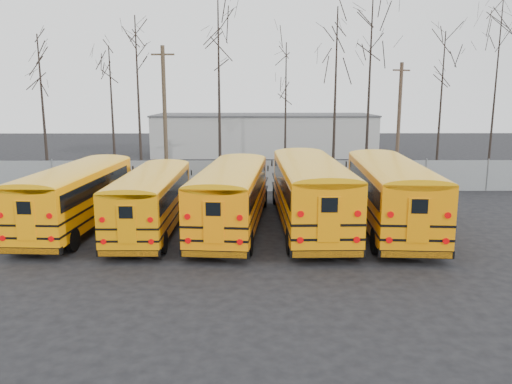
{
  "coord_description": "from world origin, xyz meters",
  "views": [
    {
      "loc": [
        0.8,
        -19.65,
        6.2
      ],
      "look_at": [
        0.98,
        3.61,
        1.6
      ],
      "focal_mm": 35.0,
      "sensor_mm": 36.0,
      "label": 1
    }
  ],
  "objects_px": {
    "bus_d": "(310,187)",
    "bus_b": "(152,196)",
    "bus_e": "(390,189)",
    "utility_pole_left": "(165,111)",
    "bus_c": "(232,192)",
    "bus_a": "(77,191)",
    "utility_pole_right": "(399,120)"
  },
  "relations": [
    {
      "from": "bus_c",
      "to": "utility_pole_left",
      "type": "height_order",
      "value": "utility_pole_left"
    },
    {
      "from": "bus_b",
      "to": "utility_pole_left",
      "type": "bearing_deg",
      "value": 97.85
    },
    {
      "from": "bus_c",
      "to": "bus_e",
      "type": "bearing_deg",
      "value": 6.51
    },
    {
      "from": "bus_d",
      "to": "utility_pole_right",
      "type": "distance_m",
      "value": 16.55
    },
    {
      "from": "bus_c",
      "to": "bus_d",
      "type": "height_order",
      "value": "bus_d"
    },
    {
      "from": "bus_b",
      "to": "bus_e",
      "type": "distance_m",
      "value": 10.84
    },
    {
      "from": "bus_b",
      "to": "utility_pole_left",
      "type": "relative_size",
      "value": 1.06
    },
    {
      "from": "bus_a",
      "to": "utility_pole_right",
      "type": "relative_size",
      "value": 1.3
    },
    {
      "from": "bus_c",
      "to": "bus_d",
      "type": "xyz_separation_m",
      "value": [
        3.58,
        0.29,
        0.14
      ]
    },
    {
      "from": "bus_a",
      "to": "bus_e",
      "type": "bearing_deg",
      "value": 2.52
    },
    {
      "from": "bus_d",
      "to": "bus_e",
      "type": "xyz_separation_m",
      "value": [
        3.65,
        -0.15,
        -0.04
      ]
    },
    {
      "from": "bus_d",
      "to": "bus_b",
      "type": "bearing_deg",
      "value": -177.58
    },
    {
      "from": "bus_c",
      "to": "bus_e",
      "type": "relative_size",
      "value": 0.95
    },
    {
      "from": "bus_a",
      "to": "bus_d",
      "type": "bearing_deg",
      "value": 3.02
    },
    {
      "from": "bus_a",
      "to": "utility_pole_right",
      "type": "bearing_deg",
      "value": 40.36
    },
    {
      "from": "utility_pole_left",
      "to": "utility_pole_right",
      "type": "bearing_deg",
      "value": -0.81
    },
    {
      "from": "bus_b",
      "to": "utility_pole_right",
      "type": "bearing_deg",
      "value": 44.35
    },
    {
      "from": "bus_d",
      "to": "utility_pole_left",
      "type": "bearing_deg",
      "value": 120.22
    },
    {
      "from": "bus_b",
      "to": "bus_a",
      "type": "bearing_deg",
      "value": 172.34
    },
    {
      "from": "bus_c",
      "to": "bus_b",
      "type": "bearing_deg",
      "value": -172.37
    },
    {
      "from": "utility_pole_left",
      "to": "utility_pole_right",
      "type": "xyz_separation_m",
      "value": [
        17.29,
        -0.89,
        -0.64
      ]
    },
    {
      "from": "bus_a",
      "to": "bus_e",
      "type": "distance_m",
      "value": 14.38
    },
    {
      "from": "bus_a",
      "to": "bus_d",
      "type": "relative_size",
      "value": 0.91
    },
    {
      "from": "bus_b",
      "to": "bus_d",
      "type": "bearing_deg",
      "value": 4.01
    },
    {
      "from": "bus_b",
      "to": "utility_pole_right",
      "type": "height_order",
      "value": "utility_pole_right"
    },
    {
      "from": "bus_a",
      "to": "bus_c",
      "type": "height_order",
      "value": "bus_c"
    },
    {
      "from": "bus_d",
      "to": "bus_c",
      "type": "bearing_deg",
      "value": -176.36
    },
    {
      "from": "bus_e",
      "to": "utility_pole_right",
      "type": "bearing_deg",
      "value": 76.68
    },
    {
      "from": "bus_a",
      "to": "utility_pole_left",
      "type": "height_order",
      "value": "utility_pole_left"
    },
    {
      "from": "bus_b",
      "to": "bus_d",
      "type": "relative_size",
      "value": 0.85
    },
    {
      "from": "bus_e",
      "to": "utility_pole_left",
      "type": "xyz_separation_m",
      "value": [
        -12.82,
        15.27,
        3.04
      ]
    },
    {
      "from": "bus_c",
      "to": "utility_pole_left",
      "type": "bearing_deg",
      "value": 115.35
    }
  ]
}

